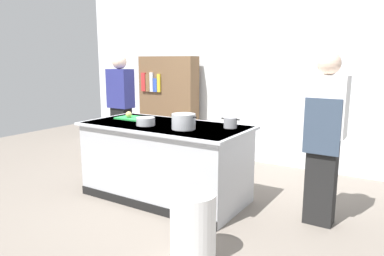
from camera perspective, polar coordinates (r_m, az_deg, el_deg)
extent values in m
plane|color=slate|center=(4.45, -4.17, -10.90)|extent=(10.00, 10.00, 0.00)
cube|color=silver|center=(5.95, 7.84, 9.34)|extent=(6.40, 0.12, 3.00)
cube|color=#B7BABF|center=(4.30, -4.26, -5.33)|extent=(1.90, 0.90, 0.90)
cube|color=#B7BABF|center=(4.20, -4.34, 0.38)|extent=(1.98, 0.98, 0.03)
cube|color=black|center=(4.10, -8.04, -12.17)|extent=(1.90, 0.01, 0.10)
cube|color=green|center=(4.64, -9.39, 1.56)|extent=(0.40, 0.28, 0.02)
sphere|color=tan|center=(4.63, -10.02, 2.14)|extent=(0.08, 0.08, 0.08)
cylinder|color=#B7BABF|center=(3.90, -1.35, 1.05)|extent=(0.26, 0.26, 0.17)
cube|color=black|center=(3.97, -3.10, 2.08)|extent=(0.04, 0.02, 0.01)
cube|color=black|center=(3.81, 0.47, 1.72)|extent=(0.04, 0.02, 0.01)
cylinder|color=#99999E|center=(3.99, 6.12, 0.85)|extent=(0.15, 0.15, 0.12)
cube|color=black|center=(4.02, 4.99, 1.54)|extent=(0.04, 0.02, 0.01)
cube|color=black|center=(3.95, 7.31, 1.31)|extent=(0.04, 0.02, 0.01)
cylinder|color=#B7BABF|center=(4.15, -7.38, 1.05)|extent=(0.22, 0.22, 0.09)
cylinder|color=yellow|center=(4.34, -1.33, 1.61)|extent=(0.07, 0.07, 0.10)
cylinder|color=white|center=(3.08, 0.17, -15.38)|extent=(0.38, 0.38, 0.58)
cube|color=black|center=(3.86, 19.82, -7.88)|extent=(0.28, 0.20, 0.90)
cube|color=white|center=(3.70, 20.56, 3.21)|extent=(0.38, 0.24, 0.60)
sphere|color=beige|center=(3.67, 20.99, 9.56)|extent=(0.22, 0.22, 0.22)
cube|color=#38475B|center=(3.60, 19.96, 0.17)|extent=(0.34, 0.02, 0.54)
cube|color=black|center=(5.84, -11.06, -1.17)|extent=(0.28, 0.20, 0.90)
cube|color=navy|center=(5.74, -11.33, 6.18)|extent=(0.38, 0.24, 0.60)
sphere|color=beige|center=(5.72, -11.49, 10.27)|extent=(0.22, 0.22, 0.22)
cube|color=brown|center=(6.38, -3.75, 3.65)|extent=(1.10, 0.28, 1.70)
cube|color=red|center=(6.47, -7.72, 7.26)|extent=(0.09, 0.03, 0.33)
cube|color=brown|center=(6.41, -7.04, 7.15)|extent=(0.08, 0.03, 0.31)
cube|color=white|center=(6.36, -6.46, 7.26)|extent=(0.07, 0.03, 0.33)
cube|color=#3351B7|center=(6.31, -5.85, 6.80)|extent=(0.08, 0.03, 0.23)
cube|color=yellow|center=(6.26, -5.30, 7.13)|extent=(0.06, 0.03, 0.31)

